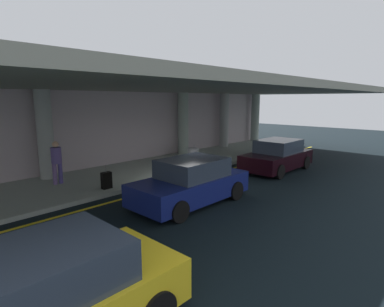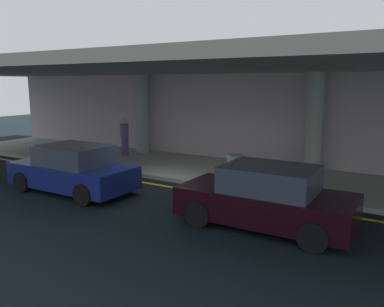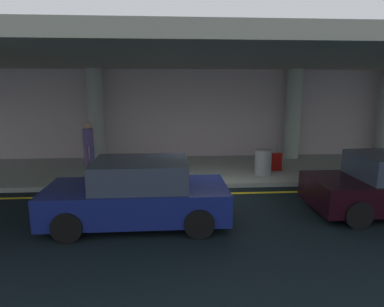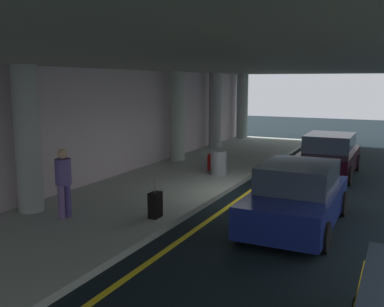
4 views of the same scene
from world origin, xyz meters
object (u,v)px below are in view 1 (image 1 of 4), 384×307
object	(u,v)px
suitcase_upright_secondary	(106,180)
support_column_left_mid	(183,124)
support_column_center	(224,120)
support_column_right_mid	(255,118)
car_black	(277,156)
traveler_with_luggage	(57,160)
support_column_far_left	(45,135)
trash_bin_steel	(193,157)
car_navy	(191,183)
suitcase_upright_primary	(194,156)
car_yellow_taxi	(38,304)

from	to	relation	value
suitcase_upright_secondary	support_column_left_mid	bearing A→B (deg)	38.45
support_column_center	support_column_right_mid	size ratio (longest dim) A/B	1.00
car_black	traveler_with_luggage	world-z (taller)	traveler_with_luggage
support_column_far_left	car_black	size ratio (longest dim) A/B	0.89
support_column_left_mid	support_column_right_mid	world-z (taller)	same
trash_bin_steel	traveler_with_luggage	bearing A→B (deg)	166.74
support_column_left_mid	car_navy	size ratio (longest dim) A/B	0.89
support_column_far_left	traveler_with_luggage	world-z (taller)	support_column_far_left
support_column_left_mid	trash_bin_steel	distance (m)	3.57
support_column_center	suitcase_upright_secondary	world-z (taller)	support_column_center
support_column_right_mid	trash_bin_steel	distance (m)	10.39
car_navy	trash_bin_steel	xyz separation A→B (m)	(3.93, 3.60, -0.14)
suitcase_upright_primary	car_yellow_taxi	bearing A→B (deg)	-150.56
support_column_far_left	support_column_center	world-z (taller)	same
suitcase_upright_secondary	support_column_center	bearing A→B (deg)	30.47
car_navy	traveler_with_luggage	world-z (taller)	traveler_with_luggage
car_black	trash_bin_steel	size ratio (longest dim) A/B	4.82
suitcase_upright_secondary	traveler_with_luggage	bearing A→B (deg)	130.96
support_column_center	trash_bin_steel	world-z (taller)	support_column_center
suitcase_upright_primary	trash_bin_steel	xyz separation A→B (m)	(-0.63, -0.51, 0.11)
traveler_with_luggage	trash_bin_steel	bearing A→B (deg)	10.07
car_black	car_yellow_taxi	bearing A→B (deg)	11.32
car_yellow_taxi	trash_bin_steel	xyz separation A→B (m)	(9.70, 6.27, -0.14)
support_column_center	car_navy	size ratio (longest dim) A/B	0.89
support_column_center	car_navy	xyz separation A→B (m)	(-9.88, -6.24, -1.26)
support_column_right_mid	car_navy	xyz separation A→B (m)	(-13.88, -6.24, -1.26)
support_column_right_mid	suitcase_upright_primary	xyz separation A→B (m)	(-9.32, -2.13, -1.51)
support_column_center	car_navy	distance (m)	11.75
suitcase_upright_secondary	suitcase_upright_primary	bearing A→B (deg)	24.59
support_column_center	car_yellow_taxi	size ratio (longest dim) A/B	0.89
support_column_center	trash_bin_steel	distance (m)	6.66
car_yellow_taxi	suitcase_upright_secondary	xyz separation A→B (m)	(4.50, 5.77, -0.25)
car_yellow_taxi	traveler_with_luggage	bearing A→B (deg)	62.93
traveler_with_luggage	trash_bin_steel	distance (m)	6.35
support_column_right_mid	support_column_left_mid	bearing A→B (deg)	180.00
suitcase_upright_primary	car_black	bearing A→B (deg)	-69.72
support_column_left_mid	car_black	world-z (taller)	support_column_left_mid
car_navy	support_column_left_mid	bearing A→B (deg)	-137.31
support_column_right_mid	suitcase_upright_secondary	xyz separation A→B (m)	(-15.15, -3.14, -1.51)
trash_bin_steel	suitcase_upright_primary	bearing A→B (deg)	39.32
support_column_left_mid	car_navy	distance (m)	8.66
traveler_with_luggage	suitcase_upright_primary	distance (m)	6.88
support_column_center	suitcase_upright_secondary	xyz separation A→B (m)	(-11.15, -3.14, -1.51)
support_column_right_mid	traveler_with_luggage	bearing A→B (deg)	-175.78
support_column_center	car_yellow_taxi	world-z (taller)	support_column_center
support_column_right_mid	car_black	distance (m)	9.75
car_navy	suitcase_upright_secondary	xyz separation A→B (m)	(-1.27, 3.10, -0.25)
support_column_far_left	support_column_center	bearing A→B (deg)	0.00
support_column_center	suitcase_upright_primary	world-z (taller)	support_column_center
suitcase_upright_secondary	car_navy	bearing A→B (deg)	-53.00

